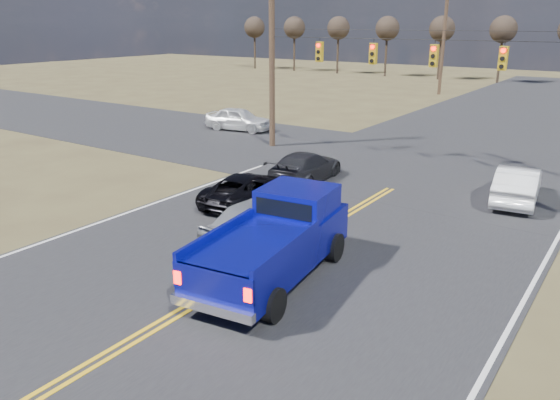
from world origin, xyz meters
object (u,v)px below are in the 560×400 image
Objects in this scene: black_suv at (247,189)px; cross_car_west at (239,119)px; pickup_truck at (276,241)px; white_car_queue at (517,184)px; dgrey_car_queue at (305,167)px; silver_suv at (267,220)px.

cross_car_west reaches higher than black_suv.
white_car_queue is (3.98, 10.81, -0.37)m from pickup_truck.
dgrey_car_queue is 1.05× the size of cross_car_west.
silver_suv is 1.07× the size of black_suv.
dgrey_car_queue is 12.51m from cross_car_west.
silver_suv reaches higher than cross_car_west.
pickup_truck is at bearing 112.24° from dgrey_car_queue.
white_car_queue is at bearing -169.83° from dgrey_car_queue.
pickup_truck reaches higher than silver_suv.
dgrey_car_queue is at bearing 109.86° from pickup_truck.
dgrey_car_queue is at bearing 8.20° from white_car_queue.
cross_car_west is (-9.73, 11.59, 0.13)m from black_suv.
white_car_queue is at bearing 62.38° from pickup_truck.
dgrey_car_queue is at bearing -136.65° from cross_car_west.
silver_suv is at bearing 51.50° from white_car_queue.
white_car_queue is (5.55, 9.06, -0.08)m from silver_suv.
silver_suv is 7.35m from dgrey_car_queue.
dgrey_car_queue is (0.18, 3.95, 0.05)m from black_suv.
white_car_queue is (8.56, 6.23, 0.11)m from black_suv.
pickup_truck is 1.41× the size of cross_car_west.
dgrey_car_queue reaches higher than black_suv.
dgrey_car_queue is (-4.40, 8.54, -0.42)m from pickup_truck.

